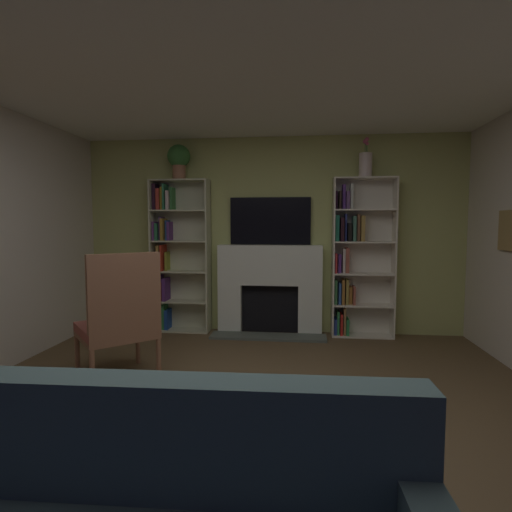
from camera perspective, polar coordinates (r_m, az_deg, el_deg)
name	(u,v)px	position (r m, az deg, el deg)	size (l,w,h in m)	color
ground_plane	(236,446)	(2.80, -2.83, -25.22)	(6.70, 6.70, 0.00)	brown
wall_back_accent	(271,235)	(5.24, 2.09, 2.94)	(4.95, 0.06, 2.50)	tan
ceiling	(234,27)	(2.69, -3.06, 29.59)	(4.95, 5.70, 0.06)	white
fireplace	(270,287)	(5.17, 1.96, -4.43)	(1.42, 0.50, 1.13)	white
tv	(270,221)	(5.18, 2.05, 4.97)	(1.03, 0.06, 0.60)	black
bookshelf_left	(174,255)	(5.37, -11.45, 0.14)	(0.75, 0.27, 1.96)	beige
bookshelf_right	(355,258)	(5.16, 13.88, -0.28)	(0.75, 0.26, 1.96)	silver
potted_plant	(179,159)	(5.34, -10.85, 13.33)	(0.29, 0.29, 0.44)	#A16A4C
vase_with_flowers	(365,164)	(5.15, 15.22, 12.47)	(0.16, 0.16, 0.48)	beige
armchair	(120,319)	(3.79, -18.71, -8.49)	(0.85, 0.84, 1.15)	brown
coffee_table	(184,434)	(2.17, -10.13, -23.48)	(0.86, 0.45, 0.44)	brown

